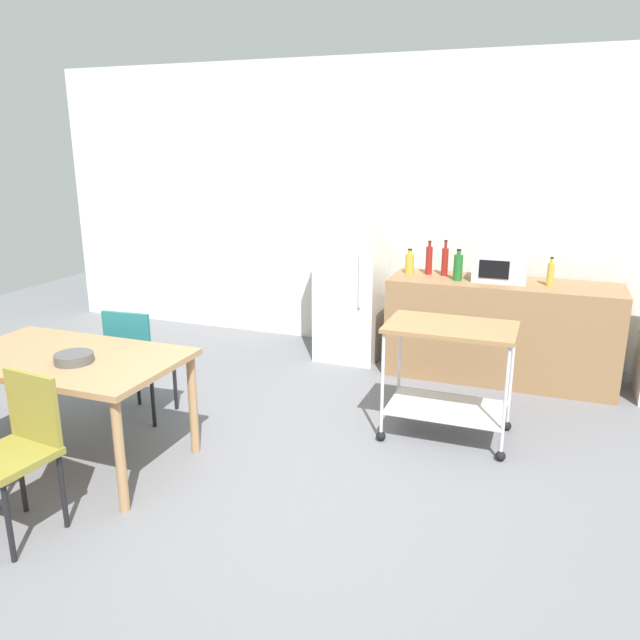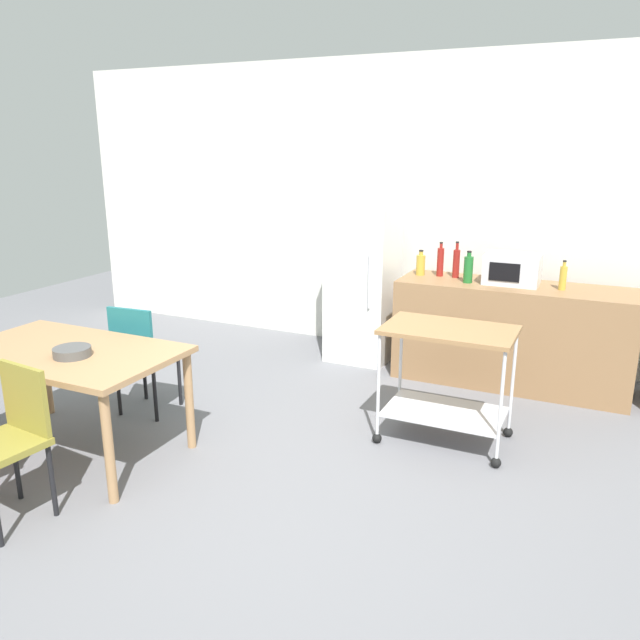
{
  "view_description": "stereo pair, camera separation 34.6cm",
  "coord_description": "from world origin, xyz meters",
  "px_view_note": "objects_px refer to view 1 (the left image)",
  "views": [
    {
      "loc": [
        1.29,
        -3.02,
        2.09
      ],
      "look_at": [
        -0.31,
        1.2,
        0.8
      ],
      "focal_mm": 35.05,
      "sensor_mm": 36.0,
      "label": 1
    },
    {
      "loc": [
        1.6,
        -2.88,
        2.09
      ],
      "look_at": [
        -0.31,
        1.2,
        0.8
      ],
      "focal_mm": 35.05,
      "sensor_mm": 36.0,
      "label": 2
    }
  ],
  "objects_px": {
    "dining_table": "(67,367)",
    "bottle_vinegar": "(550,274)",
    "chair_olive": "(19,444)",
    "bottle_soda": "(410,263)",
    "kitchen_cart": "(449,362)",
    "bottle_wine": "(458,267)",
    "refrigerator": "(351,281)",
    "bottle_sesame_oil": "(429,260)",
    "bottle_sparkling_water": "(445,261)",
    "microwave": "(501,266)",
    "chair_teal": "(137,356)",
    "fruit_bowl": "(74,358)"
  },
  "relations": [
    {
      "from": "dining_table",
      "to": "bottle_vinegar",
      "type": "xyz_separation_m",
      "value": [
        2.9,
        2.59,
        0.33
      ]
    },
    {
      "from": "chair_olive",
      "to": "bottle_soda",
      "type": "bearing_deg",
      "value": 74.95
    },
    {
      "from": "kitchen_cart",
      "to": "bottle_wine",
      "type": "relative_size",
      "value": 3.25
    },
    {
      "from": "refrigerator",
      "to": "bottle_sesame_oil",
      "type": "xyz_separation_m",
      "value": [
        0.76,
        -0.0,
        0.26
      ]
    },
    {
      "from": "kitchen_cart",
      "to": "bottle_sparkling_water",
      "type": "height_order",
      "value": "bottle_sparkling_water"
    },
    {
      "from": "bottle_wine",
      "to": "microwave",
      "type": "height_order",
      "value": "bottle_wine"
    },
    {
      "from": "bottle_vinegar",
      "to": "chair_teal",
      "type": "bearing_deg",
      "value": -146.93
    },
    {
      "from": "chair_olive",
      "to": "microwave",
      "type": "relative_size",
      "value": 1.93
    },
    {
      "from": "microwave",
      "to": "fruit_bowl",
      "type": "height_order",
      "value": "microwave"
    },
    {
      "from": "chair_olive",
      "to": "fruit_bowl",
      "type": "xyz_separation_m",
      "value": [
        -0.16,
        0.64,
        0.26
      ]
    },
    {
      "from": "chair_olive",
      "to": "refrigerator",
      "type": "bearing_deg",
      "value": 83.96
    },
    {
      "from": "chair_teal",
      "to": "refrigerator",
      "type": "height_order",
      "value": "refrigerator"
    },
    {
      "from": "refrigerator",
      "to": "bottle_soda",
      "type": "relative_size",
      "value": 6.66
    },
    {
      "from": "kitchen_cart",
      "to": "microwave",
      "type": "xyz_separation_m",
      "value": [
        0.2,
        1.4,
        0.46
      ]
    },
    {
      "from": "bottle_sesame_oil",
      "to": "bottle_vinegar",
      "type": "xyz_separation_m",
      "value": [
        1.07,
        -0.12,
        -0.03
      ]
    },
    {
      "from": "kitchen_cart",
      "to": "microwave",
      "type": "distance_m",
      "value": 1.48
    },
    {
      "from": "chair_olive",
      "to": "chair_teal",
      "type": "relative_size",
      "value": 1.0
    },
    {
      "from": "bottle_wine",
      "to": "microwave",
      "type": "relative_size",
      "value": 0.61
    },
    {
      "from": "microwave",
      "to": "fruit_bowl",
      "type": "relative_size",
      "value": 1.92
    },
    {
      "from": "bottle_soda",
      "to": "fruit_bowl",
      "type": "height_order",
      "value": "bottle_soda"
    },
    {
      "from": "microwave",
      "to": "fruit_bowl",
      "type": "xyz_separation_m",
      "value": [
        -2.33,
        -2.74,
        -0.25
      ]
    },
    {
      "from": "bottle_sesame_oil",
      "to": "bottle_sparkling_water",
      "type": "bearing_deg",
      "value": -1.56
    },
    {
      "from": "microwave",
      "to": "bottle_vinegar",
      "type": "height_order",
      "value": "microwave"
    },
    {
      "from": "microwave",
      "to": "bottle_soda",
      "type": "bearing_deg",
      "value": 178.16
    },
    {
      "from": "chair_teal",
      "to": "microwave",
      "type": "distance_m",
      "value": 3.18
    },
    {
      "from": "chair_teal",
      "to": "microwave",
      "type": "height_order",
      "value": "microwave"
    },
    {
      "from": "bottle_sesame_oil",
      "to": "fruit_bowl",
      "type": "xyz_separation_m",
      "value": [
        -1.68,
        -2.8,
        -0.26
      ]
    },
    {
      "from": "bottle_soda",
      "to": "dining_table",
      "type": "bearing_deg",
      "value": -121.63
    },
    {
      "from": "fruit_bowl",
      "to": "dining_table",
      "type": "bearing_deg",
      "value": 149.85
    },
    {
      "from": "bottle_wine",
      "to": "refrigerator",
      "type": "bearing_deg",
      "value": 170.28
    },
    {
      "from": "bottle_sparkling_water",
      "to": "fruit_bowl",
      "type": "distance_m",
      "value": 3.35
    },
    {
      "from": "chair_olive",
      "to": "refrigerator",
      "type": "xyz_separation_m",
      "value": [
        0.76,
        3.44,
        0.26
      ]
    },
    {
      "from": "bottle_sparkling_water",
      "to": "bottle_wine",
      "type": "distance_m",
      "value": 0.23
    },
    {
      "from": "dining_table",
      "to": "chair_teal",
      "type": "relative_size",
      "value": 1.69
    },
    {
      "from": "bottle_sesame_oil",
      "to": "bottle_vinegar",
      "type": "height_order",
      "value": "bottle_sesame_oil"
    },
    {
      "from": "fruit_bowl",
      "to": "chair_teal",
      "type": "bearing_deg",
      "value": 99.81
    },
    {
      "from": "microwave",
      "to": "bottle_vinegar",
      "type": "distance_m",
      "value": 0.42
    },
    {
      "from": "refrigerator",
      "to": "fruit_bowl",
      "type": "xyz_separation_m",
      "value": [
        -0.92,
        -2.8,
        0.01
      ]
    },
    {
      "from": "kitchen_cart",
      "to": "bottle_soda",
      "type": "relative_size",
      "value": 3.91
    },
    {
      "from": "chair_olive",
      "to": "bottle_wine",
      "type": "xyz_separation_m",
      "value": [
        1.81,
        3.26,
        0.5
      ]
    },
    {
      "from": "kitchen_cart",
      "to": "bottle_sparkling_water",
      "type": "bearing_deg",
      "value": 101.93
    },
    {
      "from": "chair_olive",
      "to": "dining_table",
      "type": "bearing_deg",
      "value": 119.42
    },
    {
      "from": "chair_olive",
      "to": "kitchen_cart",
      "type": "bearing_deg",
      "value": 51.62
    },
    {
      "from": "bottle_soda",
      "to": "chair_olive",
      "type": "bearing_deg",
      "value": -111.53
    },
    {
      "from": "bottle_sesame_oil",
      "to": "fruit_bowl",
      "type": "distance_m",
      "value": 3.27
    },
    {
      "from": "dining_table",
      "to": "bottle_vinegar",
      "type": "relative_size",
      "value": 6.03
    },
    {
      "from": "bottle_soda",
      "to": "bottle_wine",
      "type": "distance_m",
      "value": 0.49
    },
    {
      "from": "chair_teal",
      "to": "bottle_vinegar",
      "type": "relative_size",
      "value": 3.58
    },
    {
      "from": "dining_table",
      "to": "kitchen_cart",
      "type": "height_order",
      "value": "kitchen_cart"
    },
    {
      "from": "dining_table",
      "to": "chair_olive",
      "type": "bearing_deg",
      "value": -67.06
    }
  ]
}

